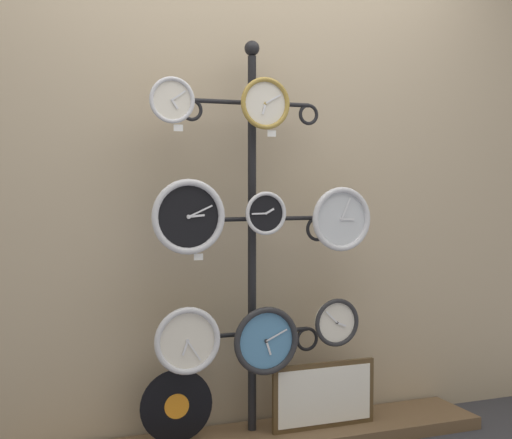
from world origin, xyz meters
The scene contains 15 objects.
shop_wall centered at (0.00, 0.57, 1.40)m, with size 4.40×0.04×2.80m.
display_stand centered at (0.00, 0.41, 0.63)m, with size 0.78×0.37×1.83m.
clock_top_left centered at (-0.39, 0.32, 1.54)m, with size 0.20×0.04×0.20m.
clock_top_center centered at (0.03, 0.32, 1.54)m, with size 0.23×0.04×0.23m.
clock_middle_left centered at (-0.33, 0.29, 1.05)m, with size 0.32×0.04×0.32m.
clock_middle_center centered at (0.02, 0.30, 1.06)m, with size 0.19×0.04×0.19m.
clock_middle_right centered at (0.40, 0.30, 1.03)m, with size 0.30×0.04×0.30m.
clock_bottom_left centered at (-0.34, 0.29, 0.53)m, with size 0.29×0.04×0.29m.
clock_bottom_center centered at (0.02, 0.29, 0.50)m, with size 0.31×0.04×0.31m.
clock_bottom_right centered at (0.39, 0.32, 0.55)m, with size 0.23×0.04×0.23m.
vinyl_record centered at (-0.37, 0.37, 0.22)m, with size 0.33×0.01×0.33m.
picture_frame centered at (0.32, 0.31, 0.21)m, with size 0.51×0.02×0.31m.
price_tag_upper centered at (-0.37, 0.32, 1.43)m, with size 0.04×0.00×0.03m.
price_tag_mid centered at (0.06, 0.32, 1.41)m, with size 0.04×0.00×0.03m.
price_tag_lower centered at (-0.29, 0.29, 0.88)m, with size 0.04×0.00×0.03m.
Camera 1 is at (-1.15, -2.60, 1.19)m, focal length 50.00 mm.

